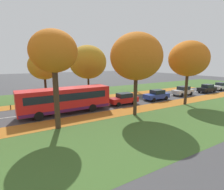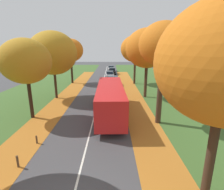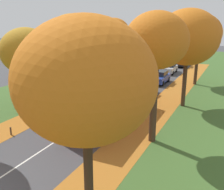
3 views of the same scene
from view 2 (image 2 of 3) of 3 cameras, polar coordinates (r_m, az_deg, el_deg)
name	(u,v)px [view 2 (image 2 of 3)]	position (r m, az deg, el deg)	size (l,w,h in m)	color
grass_verge_left	(38,94)	(27.91, -23.06, 0.31)	(12.00, 90.00, 0.01)	#3D6028
leaf_litter_left	(56,107)	(20.91, -17.69, -3.90)	(2.80, 60.00, 0.00)	#B26B23
grass_verge_right	(163,94)	(26.71, 16.23, 0.31)	(12.00, 90.00, 0.01)	#3D6028
leaf_litter_right	(137,107)	(20.12, 8.19, -4.06)	(2.80, 60.00, 0.00)	#B26B23
road_centre_line	(100,94)	(25.72, -3.86, 0.33)	(0.12, 80.00, 0.01)	silver
tree_left_near	(26,61)	(17.74, -26.27, 9.82)	(4.53, 4.53, 7.46)	black
tree_left_mid	(53,53)	(24.00, -18.66, 12.81)	(6.10, 6.10, 8.67)	#382619
tree_left_far	(71,50)	(34.10, -13.29, 13.99)	(4.65, 4.65, 8.22)	black
tree_right_near	(164,45)	(15.30, 16.55, 15.28)	(4.03, 4.03, 8.67)	#422D1E
tree_right_mid	(148,48)	(23.70, 11.57, 14.70)	(5.64, 5.64, 9.06)	#422D1E
tree_right_far	(136,49)	(32.82, 7.74, 14.69)	(5.31, 5.31, 8.78)	#422D1E
bollard_third	(18,161)	(11.86, -28.37, -18.54)	(0.12, 0.12, 0.73)	#4C3823
bollard_fourth	(37,140)	(13.84, -23.30, -13.21)	(0.12, 0.12, 0.59)	#4C3823
bus	(111,98)	(17.43, -0.48, -1.10)	(2.82, 10.45, 2.98)	red
car_red_lead	(110,88)	(25.69, -0.52, 2.20)	(1.85, 4.23, 1.62)	#B21919
car_blue_following	(112,81)	(31.71, 0.12, 4.70)	(1.85, 4.23, 1.62)	#233D9E
car_silver_third_in_line	(110,75)	(38.60, -0.61, 6.60)	(1.84, 4.23, 1.62)	#B7BABF
car_black_fourth_in_line	(112,71)	(45.17, 0.13, 7.86)	(1.83, 4.22, 1.62)	black
car_white_trailing	(111,69)	(50.53, -0.16, 8.64)	(1.87, 4.24, 1.62)	silver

